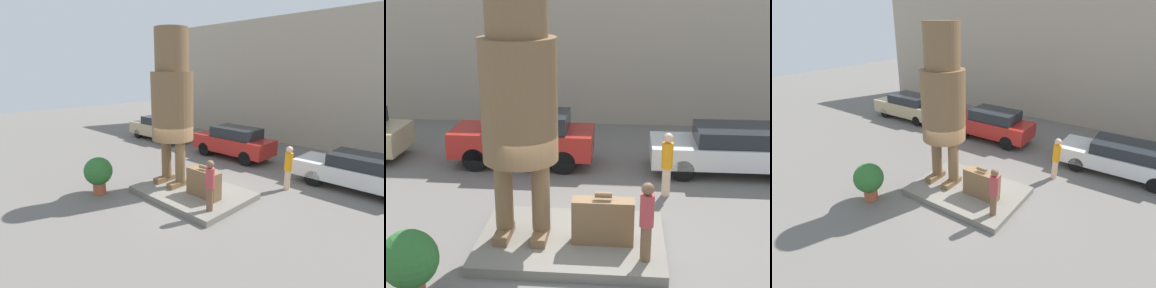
% 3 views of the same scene
% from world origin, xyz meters
% --- Properties ---
extents(ground_plane, '(60.00, 60.00, 0.00)m').
position_xyz_m(ground_plane, '(0.00, 0.00, 0.00)').
color(ground_plane, slate).
extents(pedestal, '(3.98, 2.93, 0.21)m').
position_xyz_m(pedestal, '(0.00, 0.00, 0.11)').
color(pedestal, slate).
rests_on(pedestal, ground_plane).
extents(building_backdrop, '(28.00, 0.60, 7.74)m').
position_xyz_m(building_backdrop, '(0.00, 10.21, 3.87)').
color(building_backdrop, tan).
rests_on(building_backdrop, ground_plane).
extents(statue_figure, '(1.56, 1.56, 5.77)m').
position_xyz_m(statue_figure, '(-1.05, -0.02, 3.59)').
color(statue_figure, brown).
rests_on(statue_figure, pedestal).
extents(giant_suitcase, '(1.30, 0.41, 1.14)m').
position_xyz_m(giant_suitcase, '(0.68, -0.16, 0.70)').
color(giant_suitcase, brown).
rests_on(giant_suitcase, pedestal).
extents(tourist, '(0.28, 0.28, 1.65)m').
position_xyz_m(tourist, '(1.56, -0.83, 1.12)').
color(tourist, brown).
rests_on(tourist, pedestal).
extents(parked_car_red, '(4.31, 1.72, 1.65)m').
position_xyz_m(parked_car_red, '(-1.97, 5.10, 0.88)').
color(parked_car_red, '#B2231E').
rests_on(parked_car_red, ground_plane).
extents(parked_car_white, '(4.71, 1.86, 1.40)m').
position_xyz_m(parked_car_white, '(4.29, 4.91, 0.76)').
color(parked_car_white, silver).
rests_on(parked_car_white, ground_plane).
extents(planter_pot, '(1.04, 1.04, 1.41)m').
position_xyz_m(planter_pot, '(-2.63, -2.34, 0.83)').
color(planter_pot, '#AD5638').
rests_on(planter_pot, ground_plane).
extents(worker_hivis, '(0.29, 0.29, 1.73)m').
position_xyz_m(worker_hivis, '(2.22, 2.99, 0.95)').
color(worker_hivis, beige).
rests_on(worker_hivis, ground_plane).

